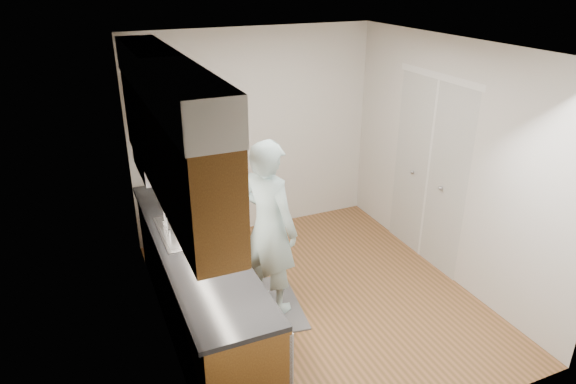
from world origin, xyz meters
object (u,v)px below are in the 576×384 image
object	(u,v)px
person	(269,216)
steel_can	(180,201)
soda_can	(203,205)
soap_bottle_b	(182,200)
soap_bottle_a	(180,192)
dish_rack	(211,246)

from	to	relation	value
person	steel_can	distance (m)	0.94
soda_can	soap_bottle_b	bearing A→B (deg)	147.59
person	soap_bottle_b	size ratio (longest dim) A/B	9.69
soap_bottle_a	steel_can	distance (m)	0.09
steel_can	soap_bottle_b	bearing A→B (deg)	-85.13
soap_bottle_a	steel_can	bearing A→B (deg)	-114.38
soap_bottle_b	dish_rack	bearing A→B (deg)	-86.95
steel_can	person	bearing A→B (deg)	-43.49
soda_can	dish_rack	bearing A→B (deg)	-99.96
steel_can	dish_rack	xyz separation A→B (m)	(0.05, -0.94, -0.03)
soap_bottle_a	steel_can	size ratio (longest dim) A/B	2.23
steel_can	dish_rack	size ratio (longest dim) A/B	0.31
soap_bottle_a	soda_can	distance (m)	0.29
soap_bottle_a	dish_rack	bearing A→B (deg)	-88.18
soap_bottle_a	person	bearing A→B (deg)	-46.31
soda_can	dish_rack	size ratio (longest dim) A/B	0.28
soap_bottle_a	soda_can	size ratio (longest dim) A/B	2.42
soap_bottle_b	steel_can	bearing A→B (deg)	94.87
steel_can	soap_bottle_a	bearing A→B (deg)	65.62
soap_bottle_b	soda_can	distance (m)	0.22
person	dish_rack	distance (m)	0.69
soda_can	dish_rack	world-z (taller)	soda_can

